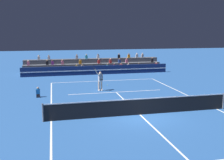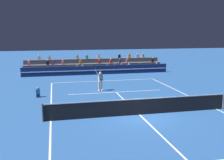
# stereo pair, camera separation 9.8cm
# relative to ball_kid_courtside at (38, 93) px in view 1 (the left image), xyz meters

# --- Properties ---
(ground_plane) EXTENTS (120.00, 120.00, 0.00)m
(ground_plane) POSITION_rel_ball_kid_courtside_xyz_m (6.52, -6.10, -0.33)
(ground_plane) COLOR #285699
(court_lines) EXTENTS (11.10, 23.90, 0.01)m
(court_lines) POSITION_rel_ball_kid_courtside_xyz_m (6.52, -6.10, -0.33)
(court_lines) COLOR white
(court_lines) RESTS_ON ground
(tennis_net) EXTENTS (12.00, 0.10, 1.10)m
(tennis_net) POSITION_rel_ball_kid_courtside_xyz_m (6.52, -6.10, 0.21)
(tennis_net) COLOR slate
(tennis_net) RESTS_ON ground
(sponsor_banner_wall) EXTENTS (18.00, 0.26, 1.10)m
(sponsor_banner_wall) POSITION_rel_ball_kid_courtside_xyz_m (6.52, 10.16, 0.22)
(sponsor_banner_wall) COLOR navy
(sponsor_banner_wall) RESTS_ON ground
(bleacher_stand) EXTENTS (17.88, 2.85, 2.28)m
(bleacher_stand) POSITION_rel_ball_kid_courtside_xyz_m (6.54, 12.70, 0.32)
(bleacher_stand) COLOR #4C515B
(bleacher_stand) RESTS_ON ground
(ball_kid_courtside) EXTENTS (0.30, 0.36, 0.84)m
(ball_kid_courtside) POSITION_rel_ball_kid_courtside_xyz_m (0.00, 0.00, 0.00)
(ball_kid_courtside) COLOR black
(ball_kid_courtside) RESTS_ON ground
(tennis_player) EXTENTS (1.11, 0.56, 2.40)m
(tennis_player) POSITION_rel_ball_kid_courtside_xyz_m (5.28, 1.23, 0.65)
(tennis_player) COLOR beige
(tennis_player) RESTS_ON ground
(tennis_ball) EXTENTS (0.07, 0.07, 0.07)m
(tennis_ball) POSITION_rel_ball_kid_courtside_xyz_m (6.38, 3.32, -0.30)
(tennis_ball) COLOR #C6DB33
(tennis_ball) RESTS_ON ground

